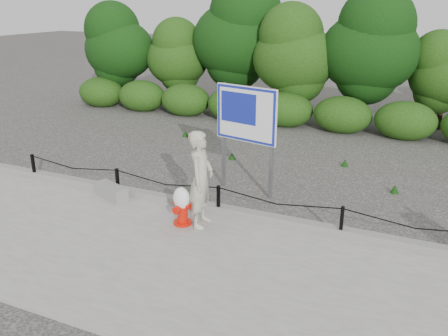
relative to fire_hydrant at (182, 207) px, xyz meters
name	(u,v)px	position (x,y,z in m)	size (l,w,h in m)	color
ground	(219,216)	(0.43, 0.76, -0.44)	(90.00, 90.00, 0.00)	#2D2B28
sidewalk	(169,260)	(0.43, -1.24, -0.40)	(14.00, 4.00, 0.08)	gray
curb	(219,209)	(0.43, 0.81, -0.29)	(14.00, 0.22, 0.14)	slate
chain_barrier	(218,196)	(0.43, 0.76, 0.01)	(10.06, 0.06, 0.60)	black
treeline	(331,50)	(0.64, 9.73, 2.11)	(20.38, 3.72, 4.92)	black
fire_hydrant	(182,207)	(0.00, 0.00, 0.00)	(0.42, 0.44, 0.76)	red
pedestrian	(200,181)	(0.33, 0.13, 0.56)	(0.79, 0.74, 1.89)	#AFAE96
concrete_block	(111,191)	(-2.08, 0.51, -0.22)	(0.90, 0.32, 0.29)	gray
advertising_sign	(246,119)	(0.45, 2.17, 1.30)	(1.52, 0.44, 2.48)	slate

